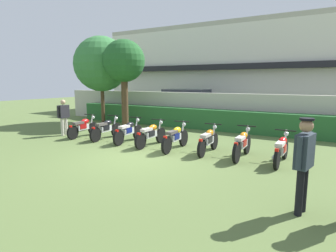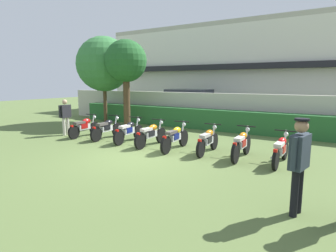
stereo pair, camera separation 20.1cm
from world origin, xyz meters
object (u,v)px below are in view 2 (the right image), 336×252
object	(u,v)px
motorcycle_in_row_5	(208,140)
motorcycle_in_row_0	(84,127)
inspector_person	(65,114)
officer_0	(299,158)
parked_car	(191,104)
motorcycle_in_row_4	(175,137)
motorcycle_in_row_1	(107,128)
motorcycle_in_row_7	(281,150)
motorcycle_in_row_6	(241,144)
tree_far_side	(126,62)
motorcycle_in_row_3	(151,134)
tree_near_inspector	(104,64)
motorcycle_in_row_2	(129,131)

from	to	relation	value
motorcycle_in_row_5	motorcycle_in_row_0	bearing A→B (deg)	88.70
motorcycle_in_row_0	motorcycle_in_row_5	distance (m)	5.71
inspector_person	officer_0	distance (m)	10.27
parked_car	motorcycle_in_row_4	world-z (taller)	parked_car
motorcycle_in_row_1	motorcycle_in_row_4	bearing A→B (deg)	-96.06
parked_car	motorcycle_in_row_7	size ratio (longest dim) A/B	2.50
inspector_person	motorcycle_in_row_6	bearing A→B (deg)	2.18
tree_far_side	motorcycle_in_row_3	world-z (taller)	tree_far_side
motorcycle_in_row_3	officer_0	size ratio (longest dim) A/B	1.09
motorcycle_in_row_5	motorcycle_in_row_6	xyz separation A→B (m)	(1.15, -0.05, 0.02)
tree_near_inspector	officer_0	size ratio (longest dim) A/B	2.82
motorcycle_in_row_3	inspector_person	size ratio (longest dim) A/B	1.20
motorcycle_in_row_1	motorcycle_in_row_5	world-z (taller)	motorcycle_in_row_1
parked_car	motorcycle_in_row_2	world-z (taller)	parked_car
motorcycle_in_row_2	motorcycle_in_row_7	distance (m)	5.66
motorcycle_in_row_1	motorcycle_in_row_7	bearing A→B (deg)	-94.02
tree_near_inspector	motorcycle_in_row_4	xyz separation A→B (m)	(7.03, -3.80, -2.90)
tree_far_side	motorcycle_in_row_4	world-z (taller)	tree_far_side
motorcycle_in_row_4	motorcycle_in_row_5	world-z (taller)	motorcycle_in_row_4
parked_car	tree_far_side	distance (m)	5.12
tree_near_inspector	tree_far_side	xyz separation A→B (m)	(2.00, -0.41, 0.02)
tree_near_inspector	inspector_person	size ratio (longest dim) A/B	3.10
parked_car	motorcycle_in_row_7	world-z (taller)	parked_car
motorcycle_in_row_5	inspector_person	bearing A→B (deg)	89.80
motorcycle_in_row_1	inspector_person	xyz separation A→B (m)	(-2.17, -0.33, 0.49)
motorcycle_in_row_0	motorcycle_in_row_4	world-z (taller)	motorcycle_in_row_4
tree_near_inspector	motorcycle_in_row_2	world-z (taller)	tree_near_inspector
motorcycle_in_row_5	motorcycle_in_row_7	xyz separation A→B (m)	(2.30, -0.06, -0.00)
motorcycle_in_row_6	officer_0	xyz separation A→B (m)	(2.00, -3.14, 0.58)
tree_near_inspector	motorcycle_in_row_2	bearing A→B (deg)	-37.20
motorcycle_in_row_1	motorcycle_in_row_5	distance (m)	4.54
motorcycle_in_row_1	motorcycle_in_row_2	distance (m)	1.19
motorcycle_in_row_0	motorcycle_in_row_1	distance (m)	1.17
motorcycle_in_row_5	motorcycle_in_row_7	size ratio (longest dim) A/B	0.99
parked_car	motorcycle_in_row_0	world-z (taller)	parked_car
tree_far_side	inspector_person	world-z (taller)	tree_far_side
motorcycle_in_row_2	tree_near_inspector	bearing A→B (deg)	48.20
motorcycle_in_row_7	officer_0	world-z (taller)	officer_0
motorcycle_in_row_0	motorcycle_in_row_2	size ratio (longest dim) A/B	0.93
motorcycle_in_row_1	motorcycle_in_row_3	distance (m)	2.31
parked_car	motorcycle_in_row_3	xyz separation A→B (m)	(2.23, -7.49, -0.49)
tree_far_side	motorcycle_in_row_7	size ratio (longest dim) A/B	2.48
motorcycle_in_row_3	motorcycle_in_row_5	bearing A→B (deg)	-86.70
parked_car	motorcycle_in_row_6	xyz separation A→B (m)	(5.62, -7.43, -0.48)
motorcycle_in_row_3	officer_0	world-z (taller)	officer_0
motorcycle_in_row_0	motorcycle_in_row_2	world-z (taller)	motorcycle_in_row_2
parked_car	motorcycle_in_row_0	distance (m)	7.68
motorcycle_in_row_2	motorcycle_in_row_3	bearing A→B (deg)	-98.28
tree_near_inspector	motorcycle_in_row_2	distance (m)	6.74
motorcycle_in_row_6	motorcycle_in_row_7	xyz separation A→B (m)	(1.15, -0.02, -0.02)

